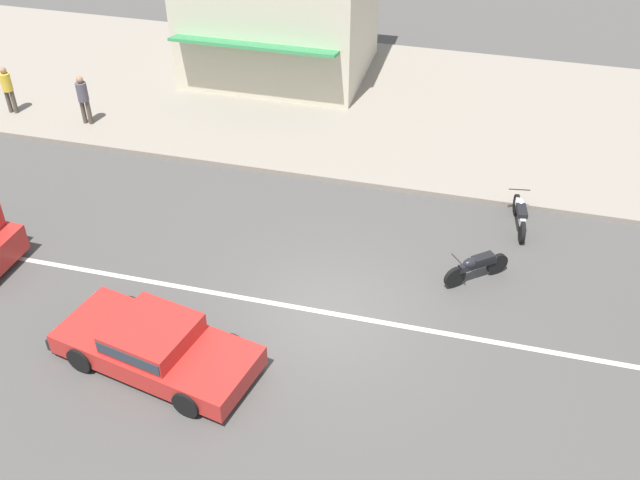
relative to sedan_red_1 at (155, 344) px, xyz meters
name	(u,v)px	position (x,y,z in m)	size (l,w,h in m)	color
ground_plane	(329,313)	(3.14, 2.40, -0.53)	(160.00, 160.00, 0.00)	#4C4947
lane_centre_stripe	(329,313)	(3.14, 2.40, -0.53)	(50.40, 0.14, 0.01)	silver
kerb_strip	(403,107)	(3.14, 12.77, -0.46)	(68.00, 10.00, 0.15)	gray
sedan_red_1	(155,344)	(0.00, 0.00, 0.00)	(4.66, 2.63, 1.06)	red
motorcycle_1	(476,266)	(6.26, 4.43, -0.12)	(1.43, 1.20, 0.80)	black
motorcycle_2	(520,213)	(7.17, 6.94, -0.11)	(0.56, 1.81, 0.80)	black
pedestrian_near_clock	(83,96)	(-6.47, 9.01, 0.55)	(0.34, 0.34, 1.61)	#4C4238
pedestrian_far_end	(7,87)	(-9.22, 9.07, 0.53)	(0.34, 0.34, 1.58)	#4C4238
shopfront_corner_warung	(279,5)	(-1.66, 14.46, 2.00)	(6.26, 5.79, 4.77)	beige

